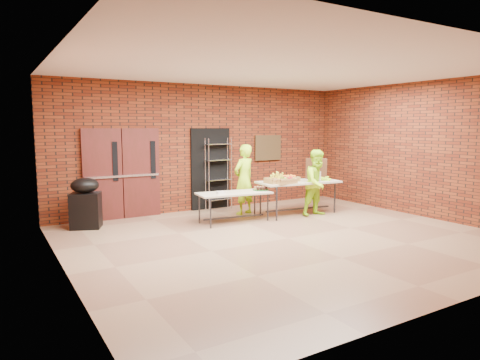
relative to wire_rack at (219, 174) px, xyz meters
name	(u,v)px	position (x,y,z in m)	size (l,w,h in m)	color
room	(289,155)	(-0.26, -3.32, 0.68)	(8.08, 7.08, 3.28)	#835F47
double_doors	(123,174)	(-2.46, 0.12, 0.13)	(1.78, 0.12, 2.10)	#4F1716
dark_doorway	(211,169)	(-0.16, 0.14, 0.13)	(1.10, 0.06, 2.10)	black
bronze_plaque	(268,148)	(1.64, 0.13, 0.63)	(0.85, 0.04, 0.70)	#45331B
wire_rack	(219,174)	(0.00, 0.00, 0.00)	(0.68, 0.23, 1.85)	silver
table_left	(234,195)	(-0.43, -1.55, -0.30)	(1.71, 0.88, 0.68)	#C5B797
table_right	(298,184)	(1.35, -1.61, -0.17)	(2.08, 1.07, 0.82)	#C5B797
basket_bananas	(277,180)	(0.67, -1.64, -0.04)	(0.49, 0.38, 0.15)	#A97D44
basket_oranges	(288,179)	(1.10, -1.52, -0.04)	(0.46, 0.36, 0.14)	#A97D44
basket_apples	(284,180)	(0.80, -1.76, -0.03)	(0.50, 0.39, 0.16)	#A97D44
muffin_tray	(261,188)	(0.26, -1.58, -0.20)	(0.37, 0.37, 0.09)	#124317
napkin_box	(221,193)	(-0.79, -1.59, -0.22)	(0.18, 0.12, 0.06)	silver
coffee_dispenser	(316,169)	(2.00, -1.51, 0.16)	(0.40, 0.35, 0.52)	brown
cup_stack_front	(311,176)	(1.65, -1.71, 0.00)	(0.07, 0.07, 0.21)	silver
cup_stack_mid	(319,176)	(1.82, -1.83, 0.01)	(0.08, 0.08, 0.23)	silver
cup_stack_back	(311,176)	(1.70, -1.64, 0.01)	(0.07, 0.07, 0.22)	silver
covered_grill	(86,203)	(-3.41, -0.43, -0.38)	(0.73, 0.68, 1.08)	black
volunteer_woman	(244,179)	(0.22, -0.90, -0.07)	(0.62, 0.41, 1.71)	#AEF11A
volunteer_man	(318,183)	(1.66, -1.96, -0.13)	(0.77, 0.60, 1.59)	#AEF11A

